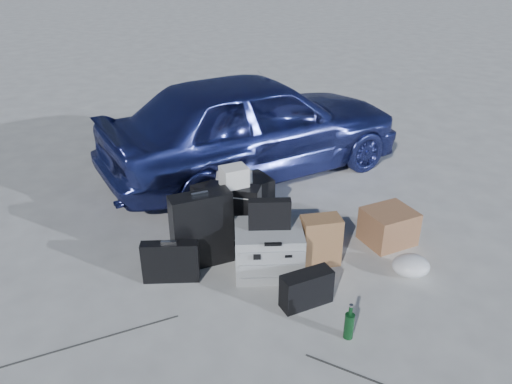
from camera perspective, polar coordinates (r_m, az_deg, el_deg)
ground at (r=4.22m, az=0.32°, el=-11.30°), size 60.00×60.00×0.00m
car at (r=6.02m, az=-0.21°, el=7.78°), size 3.98×2.83×1.26m
pelican_case at (r=4.34m, az=1.44°, el=-6.60°), size 0.61×0.51×0.42m
laptop_bag at (r=4.18m, az=1.55°, el=-2.54°), size 0.36×0.12×0.27m
briefcase at (r=4.30m, az=-9.74°, el=-7.87°), size 0.48×0.14×0.37m
suitcase_left at (r=4.39m, az=-6.22°, el=-4.29°), size 0.56×0.34×0.69m
suitcase_right at (r=4.69m, az=-2.56°, el=-2.58°), size 0.53×0.34×0.60m
white_carton at (r=4.53m, az=-2.52°, el=1.79°), size 0.28×0.25×0.18m
duffel_bag at (r=5.15m, az=-2.62°, el=-0.95°), size 0.88×0.64×0.40m
flat_box_white at (r=5.06m, az=-2.50°, el=1.49°), size 0.39×0.31×0.06m
flat_box_black at (r=5.03m, az=-2.59°, el=2.07°), size 0.26×0.20×0.05m
kraft_bag at (r=4.47m, az=7.37°, el=-5.54°), size 0.36×0.23×0.46m
cardboard_box at (r=4.92m, az=14.90°, el=-3.81°), size 0.55×0.51×0.33m
plastic_bag at (r=4.56m, az=17.28°, el=-8.05°), size 0.34×0.30×0.18m
messenger_bag at (r=4.03m, az=5.79°, el=-10.96°), size 0.44×0.28×0.29m
green_bottle at (r=3.78m, az=10.63°, el=-14.39°), size 0.08×0.08×0.29m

